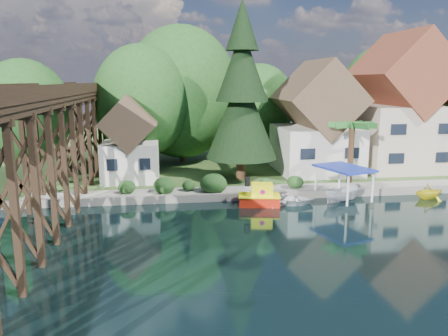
{
  "coord_description": "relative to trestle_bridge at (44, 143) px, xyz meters",
  "views": [
    {
      "loc": [
        -7.74,
        -25.52,
        9.54
      ],
      "look_at": [
        -3.53,
        6.0,
        3.11
      ],
      "focal_mm": 35.0,
      "sensor_mm": 36.0,
      "label": 1
    }
  ],
  "objects": [
    {
      "name": "tugboat",
      "position": [
        15.32,
        1.21,
        -4.66
      ],
      "size": [
        3.42,
        2.26,
        2.3
      ],
      "color": "red",
      "rests_on": "ground"
    },
    {
      "name": "bg_trees",
      "position": [
        17.0,
        16.08,
        1.94
      ],
      "size": [
        49.9,
        13.3,
        10.57
      ],
      "color": "#382314",
      "rests_on": "bank"
    },
    {
      "name": "house_center",
      "position": [
        32.0,
        11.33,
        1.07
      ],
      "size": [
        8.65,
        9.18,
        13.89
      ],
      "color": "#BEAA94",
      "rests_on": "bank"
    },
    {
      "name": "trestle_bridge",
      "position": [
        0.0,
        0.0,
        0.0
      ],
      "size": [
        4.12,
        44.18,
        9.3
      ],
      "color": "black",
      "rests_on": "ground"
    },
    {
      "name": "conifer",
      "position": [
        15.11,
        8.5,
        2.87
      ],
      "size": [
        6.51,
        6.51,
        16.03
      ],
      "color": "#382314",
      "rests_on": "bank"
    },
    {
      "name": "boat_yellow",
      "position": [
        29.48,
        1.36,
        -4.65
      ],
      "size": [
        3.01,
        2.72,
        1.39
      ],
      "primitive_type": "imported",
      "rotation": [
        0.0,
        0.0,
        1.75
      ],
      "color": "yellow",
      "rests_on": "ground"
    },
    {
      "name": "palm_tree",
      "position": [
        24.37,
        5.43,
        0.19
      ],
      "size": [
        4.44,
        4.44,
        5.77
      ],
      "color": "#382314",
      "rests_on": "bank"
    },
    {
      "name": "house_left",
      "position": [
        23.0,
        10.83,
        -0.21
      ],
      "size": [
        7.64,
        8.64,
        11.02
      ],
      "color": "silver",
      "rests_on": "bank"
    },
    {
      "name": "shrubs",
      "position": [
        11.4,
        4.09,
        -4.12
      ],
      "size": [
        15.76,
        2.47,
        1.7
      ],
      "color": "#163C15",
      "rests_on": "bank"
    },
    {
      "name": "seawall",
      "position": [
        20.0,
        2.83,
        -5.04
      ],
      "size": [
        60.0,
        0.4,
        0.62
      ],
      "primitive_type": "cube",
      "color": "slate",
      "rests_on": "ground"
    },
    {
      "name": "bank",
      "position": [
        16.0,
        28.83,
        -5.1
      ],
      "size": [
        140.0,
        52.0,
        0.5
      ],
      "primitive_type": "cube",
      "color": "#2E4F1F",
      "rests_on": "ground"
    },
    {
      "name": "promenade",
      "position": [
        22.0,
        4.13,
        -4.82
      ],
      "size": [
        50.0,
        2.6,
        0.06
      ],
      "primitive_type": "cube",
      "color": "gray",
      "rests_on": "bank"
    },
    {
      "name": "boat_white_a",
      "position": [
        17.64,
        1.36,
        -4.93
      ],
      "size": [
        4.53,
        3.63,
        0.84
      ],
      "primitive_type": "imported",
      "rotation": [
        0.0,
        0.0,
        1.37
      ],
      "color": "white",
      "rests_on": "ground"
    },
    {
      "name": "shed",
      "position": [
        5.0,
        9.33,
        -1.52
      ],
      "size": [
        5.09,
        5.4,
        7.85
      ],
      "color": "silver",
      "rests_on": "bank"
    },
    {
      "name": "boat_canopy",
      "position": [
        22.11,
        1.42,
        -4.14
      ],
      "size": [
        4.22,
        5.09,
        2.81
      ],
      "color": "silver",
      "rests_on": "ground"
    },
    {
      "name": "ground",
      "position": [
        16.0,
        -5.17,
        -5.35
      ],
      "size": [
        140.0,
        140.0,
        0.0
      ],
      "primitive_type": "plane",
      "color": "black",
      "rests_on": "ground"
    }
  ]
}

